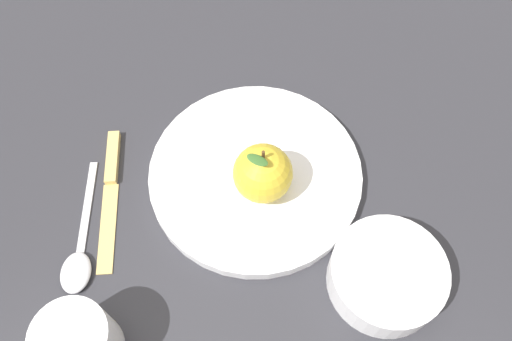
{
  "coord_description": "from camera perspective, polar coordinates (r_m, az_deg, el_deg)",
  "views": [
    {
      "loc": [
        0.21,
        0.19,
        0.57
      ],
      "look_at": [
        -0.03,
        0.0,
        0.02
      ],
      "focal_mm": 36.56,
      "sensor_mm": 36.0,
      "label": 1
    }
  ],
  "objects": [
    {
      "name": "knife",
      "position": [
        0.66,
        -15.62,
        -1.6
      ],
      "size": [
        0.15,
        0.14,
        0.01
      ],
      "color": "#D8B766",
      "rests_on": "ground_plane"
    },
    {
      "name": "dinner_plate",
      "position": [
        0.63,
        0.0,
        -0.44
      ],
      "size": [
        0.26,
        0.26,
        0.02
      ],
      "color": "white",
      "rests_on": "ground_plane"
    },
    {
      "name": "apple",
      "position": [
        0.59,
        0.75,
        -0.31
      ],
      "size": [
        0.07,
        0.07,
        0.08
      ],
      "color": "gold",
      "rests_on": "dinner_plate"
    },
    {
      "name": "side_bowl",
      "position": [
        0.58,
        14.15,
        -10.97
      ],
      "size": [
        0.12,
        0.12,
        0.04
      ],
      "color": "white",
      "rests_on": "ground_plane"
    },
    {
      "name": "ground_plane",
      "position": [
        0.63,
        -1.71,
        -2.63
      ],
      "size": [
        2.4,
        2.4,
        0.0
      ],
      "primitive_type": "plane",
      "color": "#2D2D33"
    },
    {
      "name": "spoon",
      "position": [
        0.63,
        -18.86,
        -8.98
      ],
      "size": [
        0.14,
        0.12,
        0.01
      ],
      "color": "silver",
      "rests_on": "ground_plane"
    }
  ]
}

